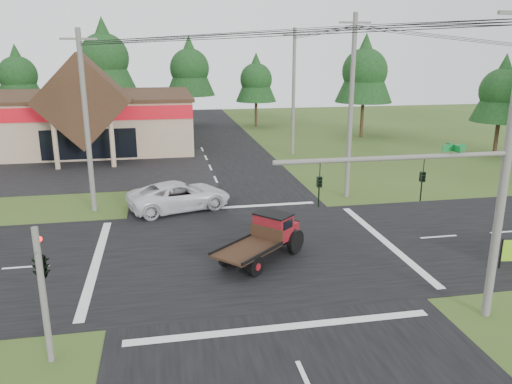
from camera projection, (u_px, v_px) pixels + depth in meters
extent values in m
plane|color=#33491A|center=(248.00, 251.00, 23.93)|extent=(120.00, 120.00, 0.00)
cube|color=black|center=(248.00, 251.00, 23.93)|extent=(12.00, 120.00, 0.02)
cube|color=black|center=(248.00, 251.00, 23.93)|extent=(120.00, 12.00, 0.02)
cube|color=black|center=(32.00, 172.00, 39.37)|extent=(28.00, 14.00, 0.02)
cube|color=tan|center=(34.00, 122.00, 48.73)|extent=(30.00, 15.00, 5.00)
cube|color=#332515|center=(31.00, 96.00, 48.03)|extent=(30.40, 15.40, 0.30)
cube|color=#B30D18|center=(10.00, 116.00, 41.15)|extent=(30.00, 0.12, 1.20)
cube|color=#332515|center=(83.00, 101.00, 41.00)|extent=(7.78, 4.00, 7.78)
cylinder|color=tan|center=(56.00, 145.00, 39.91)|extent=(0.40, 0.40, 4.00)
cylinder|color=tan|center=(112.00, 143.00, 40.69)|extent=(0.40, 0.40, 4.00)
cube|color=black|center=(89.00, 144.00, 42.97)|extent=(8.00, 0.08, 2.60)
cylinder|color=#595651|center=(498.00, 224.00, 17.23)|extent=(0.24, 0.24, 7.00)
cylinder|color=#595651|center=(396.00, 158.00, 15.83)|extent=(8.00, 0.16, 0.16)
imported|color=black|center=(422.00, 187.00, 16.28)|extent=(0.16, 0.20, 1.00)
imported|color=black|center=(319.00, 192.00, 15.65)|extent=(0.16, 0.20, 1.00)
cube|color=#0C6626|center=(454.00, 148.00, 16.12)|extent=(0.80, 0.04, 0.22)
cylinder|color=#595651|center=(43.00, 297.00, 14.90)|extent=(0.20, 0.20, 4.40)
imported|color=black|center=(39.00, 247.00, 14.67)|extent=(0.53, 2.48, 1.00)
sphere|color=#FF0C0C|center=(39.00, 239.00, 14.76)|extent=(0.18, 0.18, 0.18)
cylinder|color=#595651|center=(506.00, 168.00, 16.68)|extent=(0.30, 0.30, 11.00)
cylinder|color=#595651|center=(86.00, 123.00, 28.62)|extent=(0.30, 0.30, 10.50)
cube|color=#595651|center=(79.00, 39.00, 27.35)|extent=(2.00, 0.12, 0.12)
cylinder|color=#595651|center=(351.00, 109.00, 31.35)|extent=(0.30, 0.30, 11.50)
cube|color=#595651|center=(355.00, 22.00, 29.94)|extent=(2.00, 0.12, 0.12)
cylinder|color=#595651|center=(294.00, 93.00, 44.62)|extent=(0.30, 0.30, 11.20)
cube|color=#595651|center=(295.00, 35.00, 43.25)|extent=(2.00, 0.12, 0.12)
cylinder|color=#332316|center=(23.00, 116.00, 59.55)|extent=(0.36, 0.36, 3.50)
cone|color=black|center=(17.00, 73.00, 58.17)|extent=(5.60, 5.60, 6.60)
sphere|color=black|center=(18.00, 75.00, 58.25)|extent=(4.40, 4.40, 4.40)
cylinder|color=#332316|center=(108.00, 111.00, 60.26)|extent=(0.36, 0.36, 4.55)
cone|color=black|center=(104.00, 54.00, 58.46)|extent=(7.28, 7.28, 8.58)
sphere|color=black|center=(104.00, 58.00, 58.57)|extent=(5.72, 5.72, 5.72)
cylinder|color=#332316|center=(191.00, 111.00, 63.09)|extent=(0.36, 0.36, 3.85)
cone|color=black|center=(189.00, 66.00, 61.57)|extent=(6.16, 6.16, 7.26)
sphere|color=black|center=(190.00, 68.00, 61.66)|extent=(4.84, 4.84, 4.84)
cylinder|color=#332316|center=(256.00, 114.00, 62.73)|extent=(0.36, 0.36, 3.15)
cone|color=black|center=(256.00, 77.00, 61.49)|extent=(5.04, 5.04, 5.94)
sphere|color=black|center=(256.00, 79.00, 61.56)|extent=(3.96, 3.96, 3.96)
cylinder|color=#332316|center=(362.00, 120.00, 54.98)|extent=(0.36, 0.36, 3.85)
cone|color=black|center=(365.00, 68.00, 53.46)|extent=(6.16, 6.16, 7.26)
sphere|color=black|center=(365.00, 71.00, 53.55)|extent=(4.84, 4.84, 4.84)
cylinder|color=#332316|center=(496.00, 139.00, 45.17)|extent=(0.36, 0.36, 3.15)
cone|color=black|center=(503.00, 88.00, 43.93)|extent=(5.04, 5.04, 5.94)
sphere|color=black|center=(503.00, 91.00, 44.00)|extent=(3.96, 3.96, 3.96)
imported|color=silver|center=(180.00, 196.00, 30.04)|extent=(6.70, 4.49, 1.71)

